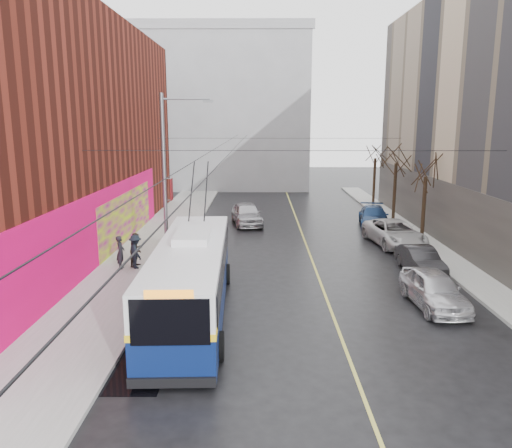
{
  "coord_description": "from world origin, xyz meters",
  "views": [
    {
      "loc": [
        -1.44,
        -15.32,
        7.6
      ],
      "look_at": [
        -1.6,
        6.59,
        3.1
      ],
      "focal_mm": 35.0,
      "sensor_mm": 36.0,
      "label": 1
    }
  ],
  "objects": [
    {
      "name": "pedestrian_c",
      "position": [
        -7.84,
        9.53,
        1.03
      ],
      "size": [
        1.16,
        1.31,
        1.76
      ],
      "primitive_type": "imported",
      "rotation": [
        0.0,
        0.0,
        2.14
      ],
      "color": "black",
      "rests_on": "sidewalk_left"
    },
    {
      "name": "pigeons_flying",
      "position": [
        -2.19,
        10.05,
        6.48
      ],
      "size": [
        5.8,
        1.25,
        1.76
      ],
      "color": "slate"
    },
    {
      "name": "parked_car_b",
      "position": [
        6.78,
        9.29,
        0.67
      ],
      "size": [
        1.65,
        4.14,
        1.34
      ],
      "primitive_type": "imported",
      "rotation": [
        0.0,
        0.0,
        0.06
      ],
      "color": "#28272A",
      "rests_on": "ground"
    },
    {
      "name": "pedestrian_b",
      "position": [
        -7.87,
        9.89,
        1.04
      ],
      "size": [
        0.93,
        1.04,
        1.78
      ],
      "primitive_type": "imported",
      "rotation": [
        0.0,
        0.0,
        1.22
      ],
      "color": "black",
      "rests_on": "sidewalk_left"
    },
    {
      "name": "ground",
      "position": [
        0.0,
        0.0,
        0.0
      ],
      "size": [
        140.0,
        140.0,
        0.0
      ],
      "primitive_type": "plane",
      "color": "black",
      "rests_on": "ground"
    },
    {
      "name": "lane_line",
      "position": [
        1.5,
        14.0,
        0.0
      ],
      "size": [
        0.12,
        50.0,
        0.01
      ],
      "primitive_type": "cube",
      "color": "#BFB74C",
      "rests_on": "ground"
    },
    {
      "name": "sidewalk_left",
      "position": [
        -8.0,
        12.0,
        0.07
      ],
      "size": [
        4.0,
        60.0,
        0.15
      ],
      "primitive_type": "cube",
      "color": "gray",
      "rests_on": "ground"
    },
    {
      "name": "tree_mid",
      "position": [
        9.0,
        23.0,
        5.25
      ],
      "size": [
        3.2,
        3.2,
        6.68
      ],
      "color": "black",
      "rests_on": "ground"
    },
    {
      "name": "streetlight_pole",
      "position": [
        -6.14,
        10.0,
        4.85
      ],
      "size": [
        2.65,
        0.6,
        9.0
      ],
      "color": "slate",
      "rests_on": "ground"
    },
    {
      "name": "tree_far",
      "position": [
        9.0,
        30.0,
        5.14
      ],
      "size": [
        3.2,
        3.2,
        6.57
      ],
      "color": "black",
      "rests_on": "ground"
    },
    {
      "name": "pedestrian_a",
      "position": [
        -8.6,
        9.46,
        1.01
      ],
      "size": [
        0.47,
        0.67,
        1.73
      ],
      "primitive_type": "imported",
      "rotation": [
        0.0,
        0.0,
        1.67
      ],
      "color": "black",
      "rests_on": "sidewalk_left"
    },
    {
      "name": "parked_car_d",
      "position": [
        7.0,
        20.95,
        0.73
      ],
      "size": [
        2.74,
        5.25,
        1.45
      ],
      "primitive_type": "imported",
      "rotation": [
        0.0,
        0.0,
        -0.14
      ],
      "color": "navy",
      "rests_on": "ground"
    },
    {
      "name": "puddle",
      "position": [
        -5.71,
        -1.14,
        0.0
      ],
      "size": [
        2.75,
        2.89,
        0.01
      ],
      "primitive_type": "cube",
      "color": "black",
      "rests_on": "ground"
    },
    {
      "name": "sidewalk_right",
      "position": [
        9.0,
        12.0,
        0.07
      ],
      "size": [
        2.0,
        60.0,
        0.15
      ],
      "primitive_type": "cube",
      "color": "gray",
      "rests_on": "ground"
    },
    {
      "name": "building_far",
      "position": [
        -6.0,
        44.99,
        9.02
      ],
      "size": [
        20.5,
        12.1,
        18.0
      ],
      "color": "gray",
      "rests_on": "ground"
    },
    {
      "name": "trolleybus",
      "position": [
        -4.13,
        3.51,
        1.58
      ],
      "size": [
        3.13,
        12.07,
        5.68
      ],
      "rotation": [
        0.0,
        0.0,
        0.04
      ],
      "color": "#091848",
      "rests_on": "ground"
    },
    {
      "name": "building_left",
      "position": [
        -15.99,
        13.99,
        6.99
      ],
      "size": [
        12.11,
        36.0,
        14.0
      ],
      "color": "#541A10",
      "rests_on": "ground"
    },
    {
      "name": "tree_near",
      "position": [
        9.0,
        16.0,
        4.98
      ],
      "size": [
        3.2,
        3.2,
        6.4
      ],
      "color": "black",
      "rests_on": "ground"
    },
    {
      "name": "parked_car_c",
      "position": [
        7.0,
        15.14,
        0.78
      ],
      "size": [
        3.33,
        5.9,
        1.56
      ],
      "primitive_type": "imported",
      "rotation": [
        0.0,
        0.0,
        0.14
      ],
      "color": "#B9B9BB",
      "rests_on": "ground"
    },
    {
      "name": "parked_car_a",
      "position": [
        5.83,
        4.52,
        0.77
      ],
      "size": [
        2.07,
        4.59,
        1.53
      ],
      "primitive_type": "imported",
      "rotation": [
        0.0,
        0.0,
        0.06
      ],
      "color": "silver",
      "rests_on": "ground"
    },
    {
      "name": "catenary_wires",
      "position": [
        -2.54,
        14.77,
        6.25
      ],
      "size": [
        18.0,
        60.0,
        0.22
      ],
      "color": "black"
    },
    {
      "name": "following_car",
      "position": [
        -2.41,
        21.37,
        0.84
      ],
      "size": [
        2.77,
        5.18,
        1.68
      ],
      "primitive_type": "imported",
      "rotation": [
        0.0,
        0.0,
        0.17
      ],
      "color": "#A6A5AA",
      "rests_on": "ground"
    }
  ]
}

